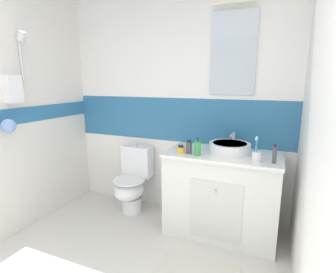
{
  "coord_description": "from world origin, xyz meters",
  "views": [
    {
      "loc": [
        1.07,
        -0.34,
        1.53
      ],
      "look_at": [
        0.18,
        1.78,
        1.04
      ],
      "focal_mm": 27.57,
      "sensor_mm": 36.0,
      "label": 1
    }
  ],
  "objects_px": {
    "hair_gel_jar": "(181,150)",
    "lotion_bottle_short": "(189,147)",
    "sink_basin": "(230,147)",
    "soap_dispenser": "(198,148)",
    "toilet": "(133,182)",
    "toothbrush_cup": "(256,156)",
    "toothpaste_tube_upright": "(275,154)"
  },
  "relations": [
    {
      "from": "hair_gel_jar",
      "to": "lotion_bottle_short",
      "type": "xyz_separation_m",
      "value": [
        0.08,
        0.01,
        0.03
      ]
    },
    {
      "from": "sink_basin",
      "to": "soap_dispenser",
      "type": "relative_size",
      "value": 2.51
    },
    {
      "from": "sink_basin",
      "to": "toilet",
      "type": "bearing_deg",
      "value": 178.82
    },
    {
      "from": "sink_basin",
      "to": "toothbrush_cup",
      "type": "xyz_separation_m",
      "value": [
        0.26,
        -0.2,
        -0.0
      ]
    },
    {
      "from": "toothbrush_cup",
      "to": "toothpaste_tube_upright",
      "type": "xyz_separation_m",
      "value": [
        0.14,
        0.02,
        0.03
      ]
    },
    {
      "from": "toilet",
      "to": "lotion_bottle_short",
      "type": "relative_size",
      "value": 5.88
    },
    {
      "from": "toilet",
      "to": "toothbrush_cup",
      "type": "relative_size",
      "value": 3.5
    },
    {
      "from": "toilet",
      "to": "lotion_bottle_short",
      "type": "bearing_deg",
      "value": -14.93
    },
    {
      "from": "hair_gel_jar",
      "to": "toothbrush_cup",
      "type": "bearing_deg",
      "value": -0.8
    },
    {
      "from": "soap_dispenser",
      "to": "toilet",
      "type": "bearing_deg",
      "value": 164.83
    },
    {
      "from": "soap_dispenser",
      "to": "toothpaste_tube_upright",
      "type": "relative_size",
      "value": 1.06
    },
    {
      "from": "toothbrush_cup",
      "to": "hair_gel_jar",
      "type": "distance_m",
      "value": 0.7
    },
    {
      "from": "sink_basin",
      "to": "hair_gel_jar",
      "type": "distance_m",
      "value": 0.48
    },
    {
      "from": "toothpaste_tube_upright",
      "to": "lotion_bottle_short",
      "type": "height_order",
      "value": "toothpaste_tube_upright"
    },
    {
      "from": "toothbrush_cup",
      "to": "soap_dispenser",
      "type": "distance_m",
      "value": 0.53
    },
    {
      "from": "toilet",
      "to": "hair_gel_jar",
      "type": "relative_size",
      "value": 10.11
    },
    {
      "from": "toothpaste_tube_upright",
      "to": "soap_dispenser",
      "type": "bearing_deg",
      "value": -178.01
    },
    {
      "from": "soap_dispenser",
      "to": "hair_gel_jar",
      "type": "bearing_deg",
      "value": 174.09
    },
    {
      "from": "toothbrush_cup",
      "to": "toothpaste_tube_upright",
      "type": "height_order",
      "value": "toothbrush_cup"
    },
    {
      "from": "toilet",
      "to": "toothpaste_tube_upright",
      "type": "bearing_deg",
      "value": -7.81
    },
    {
      "from": "soap_dispenser",
      "to": "lotion_bottle_short",
      "type": "xyz_separation_m",
      "value": [
        -0.09,
        0.03,
        -0.01
      ]
    },
    {
      "from": "sink_basin",
      "to": "toothpaste_tube_upright",
      "type": "xyz_separation_m",
      "value": [
        0.41,
        -0.19,
        0.02
      ]
    },
    {
      "from": "toothpaste_tube_upright",
      "to": "sink_basin",
      "type": "bearing_deg",
      "value": 155.42
    },
    {
      "from": "hair_gel_jar",
      "to": "sink_basin",
      "type": "bearing_deg",
      "value": 23.8
    },
    {
      "from": "hair_gel_jar",
      "to": "lotion_bottle_short",
      "type": "distance_m",
      "value": 0.08
    },
    {
      "from": "toilet",
      "to": "soap_dispenser",
      "type": "distance_m",
      "value": 1.05
    },
    {
      "from": "sink_basin",
      "to": "toilet",
      "type": "height_order",
      "value": "sink_basin"
    },
    {
      "from": "soap_dispenser",
      "to": "hair_gel_jar",
      "type": "xyz_separation_m",
      "value": [
        -0.17,
        0.02,
        -0.03
      ]
    },
    {
      "from": "soap_dispenser",
      "to": "toothpaste_tube_upright",
      "type": "bearing_deg",
      "value": 1.99
    },
    {
      "from": "toothbrush_cup",
      "to": "lotion_bottle_short",
      "type": "xyz_separation_m",
      "value": [
        -0.62,
        0.02,
        0.01
      ]
    },
    {
      "from": "hair_gel_jar",
      "to": "toilet",
      "type": "bearing_deg",
      "value": 162.6
    },
    {
      "from": "sink_basin",
      "to": "toothpaste_tube_upright",
      "type": "bearing_deg",
      "value": -24.58
    }
  ]
}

